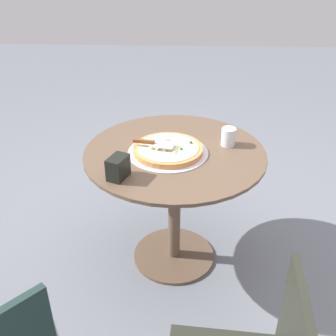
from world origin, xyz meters
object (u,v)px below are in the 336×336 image
(patio_table, at_px, (175,181))
(pizza_server, at_px, (153,143))
(napkin_dispenser, at_px, (118,168))
(drinking_cup, at_px, (228,137))
(pizza_on_tray, at_px, (168,150))

(patio_table, xyz_separation_m, pizza_server, (0.02, -0.11, 0.24))
(napkin_dispenser, bearing_deg, drinking_cup, 145.65)
(napkin_dispenser, bearing_deg, pizza_on_tray, 161.04)
(patio_table, height_order, pizza_server, pizza_server)
(patio_table, relative_size, drinking_cup, 9.87)
(pizza_on_tray, xyz_separation_m, pizza_server, (0.01, -0.07, 0.04))
(patio_table, relative_size, napkin_dispenser, 8.60)
(pizza_on_tray, height_order, napkin_dispenser, napkin_dispenser)
(pizza_on_tray, bearing_deg, drinking_cup, 107.69)
(drinking_cup, distance_m, napkin_dispenser, 0.63)
(patio_table, xyz_separation_m, pizza_on_tray, (0.02, -0.03, 0.20))
(patio_table, height_order, pizza_on_tray, pizza_on_tray)
(pizza_server, height_order, drinking_cup, drinking_cup)
(patio_table, xyz_separation_m, napkin_dispenser, (0.26, -0.25, 0.24))
(patio_table, bearing_deg, pizza_on_tray, -63.89)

